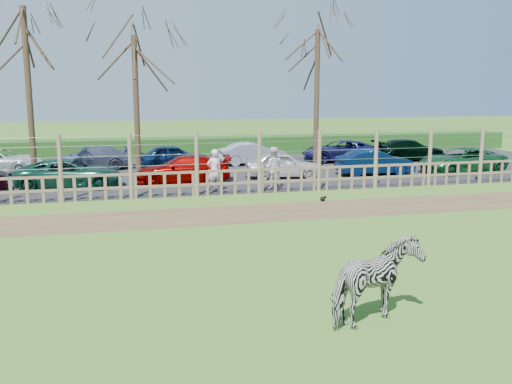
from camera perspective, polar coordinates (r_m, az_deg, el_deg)
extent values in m
plane|color=#669A38|center=(14.63, -1.47, -6.14)|extent=(120.00, 120.00, 0.00)
cube|color=brown|center=(18.90, -4.40, -2.33)|extent=(34.00, 2.80, 0.01)
cube|color=#232326|center=(28.66, -7.70, 2.01)|extent=(44.00, 13.00, 0.04)
cube|color=#1E4716|center=(35.51, -8.96, 4.45)|extent=(46.00, 2.00, 1.10)
cube|color=brown|center=(22.21, -5.91, 0.73)|extent=(30.00, 0.06, 0.10)
cube|color=brown|center=(22.14, -5.93, 2.01)|extent=(30.00, 0.06, 0.10)
cylinder|color=brown|center=(21.98, -18.97, 2.23)|extent=(0.16, 0.16, 2.50)
cylinder|color=brown|center=(21.90, -12.44, 2.52)|extent=(0.16, 0.16, 2.50)
cylinder|color=brown|center=(22.09, -5.94, 2.78)|extent=(0.16, 0.16, 2.50)
cylinder|color=brown|center=(22.57, 0.36, 3.00)|extent=(0.16, 0.16, 2.50)
cylinder|color=brown|center=(23.30, 6.34, 3.17)|extent=(0.16, 0.16, 2.50)
cylinder|color=brown|center=(24.27, 11.90, 3.30)|extent=(0.16, 0.16, 2.50)
cylinder|color=brown|center=(25.45, 16.99, 3.39)|extent=(0.16, 0.16, 2.50)
cylinder|color=brown|center=(26.82, 21.60, 3.45)|extent=(0.16, 0.16, 2.50)
cylinder|color=gray|center=(22.09, -5.94, 2.78)|extent=(30.00, 0.02, 0.02)
cylinder|color=gray|center=(22.05, -5.96, 3.81)|extent=(30.00, 0.02, 0.02)
cylinder|color=gray|center=(22.00, -5.98, 4.85)|extent=(30.00, 0.02, 0.02)
cylinder|color=gray|center=(21.97, -6.00, 5.75)|extent=(30.00, 0.02, 0.02)
cylinder|color=#3D2B1E|center=(26.43, -21.73, 8.79)|extent=(0.26, 0.26, 7.50)
cylinder|color=#3D2B1E|center=(27.23, -11.87, 8.28)|extent=(0.26, 0.26, 6.50)
cylinder|color=#3D2B1E|center=(29.45, 6.08, 9.07)|extent=(0.26, 0.26, 7.00)
imported|color=gray|center=(10.44, 11.91, -8.80)|extent=(2.01, 1.53, 1.55)
imported|color=silver|center=(22.75, -4.19, 2.14)|extent=(0.71, 0.55, 1.72)
imported|color=silver|center=(23.49, 1.69, 2.43)|extent=(0.94, 0.79, 1.72)
sphere|color=black|center=(21.28, 6.67, -0.69)|extent=(0.19, 0.19, 0.19)
sphere|color=black|center=(21.30, 6.96, -0.50)|extent=(0.09, 0.09, 0.09)
imported|color=#144534|center=(24.89, -18.15, 1.76)|extent=(4.39, 2.16, 1.20)
imported|color=#810401|center=(25.10, -7.28, 2.26)|extent=(4.30, 2.13, 1.20)
imported|color=silver|center=(26.41, 2.67, 2.74)|extent=(3.68, 1.88, 1.20)
imported|color=#061A41|center=(27.81, 11.79, 2.92)|extent=(3.72, 1.51, 1.20)
imported|color=#19582C|center=(29.78, 19.87, 3.00)|extent=(4.44, 2.28, 1.20)
imported|color=#4E5671|center=(30.17, -16.26, 3.30)|extent=(4.28, 2.07, 1.20)
imported|color=#0C2146|center=(29.93, -8.30, 3.55)|extent=(3.62, 1.68, 1.20)
imported|color=#ADADC8|center=(30.91, -0.32, 3.87)|extent=(3.68, 1.40, 1.20)
imported|color=#181A51|center=(32.52, 8.44, 4.09)|extent=(4.52, 2.48, 1.20)
imported|color=black|center=(33.83, 15.09, 4.08)|extent=(4.26, 2.02, 1.20)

